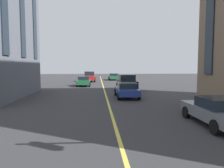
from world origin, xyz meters
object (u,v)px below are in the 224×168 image
(car_grey_oncoming, at_px, (217,111))
(car_green_near, at_px, (84,81))
(car_black_far, at_px, (127,82))
(car_blue_parked_a, at_px, (127,90))
(car_green_trailing, at_px, (113,77))
(car_red_mid, at_px, (90,76))

(car_grey_oncoming, distance_m, car_green_near, 22.41)
(car_black_far, height_order, car_blue_parked_a, car_black_far)
(car_green_trailing, bearing_deg, car_blue_parked_a, 178.38)
(car_green_near, bearing_deg, car_red_mid, -3.50)
(car_green_trailing, distance_m, car_green_near, 14.25)
(car_black_far, xyz_separation_m, car_red_mid, (14.70, 4.86, 0.00))
(car_grey_oncoming, bearing_deg, car_red_mid, 13.43)
(car_blue_parked_a, bearing_deg, car_green_near, 21.64)
(car_black_far, height_order, car_green_near, car_black_far)
(car_green_near, bearing_deg, car_black_far, -137.30)
(car_black_far, bearing_deg, car_green_near, 42.70)
(car_grey_oncoming, height_order, car_green_trailing, same)
(car_blue_parked_a, bearing_deg, car_red_mid, 11.25)
(car_blue_parked_a, xyz_separation_m, car_green_trailing, (24.84, -0.70, 0.00))
(car_green_trailing, bearing_deg, car_green_near, 158.11)
(car_black_far, distance_m, car_grey_oncoming, 15.37)
(car_grey_oncoming, xyz_separation_m, car_green_trailing, (34.28, 2.37, 0.00))
(car_red_mid, bearing_deg, car_green_trailing, -47.44)
(car_green_trailing, height_order, car_red_mid, car_red_mid)
(car_grey_oncoming, bearing_deg, car_green_trailing, 3.96)
(car_blue_parked_a, height_order, car_red_mid, car_red_mid)
(car_green_near, bearing_deg, car_grey_oncoming, -159.96)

